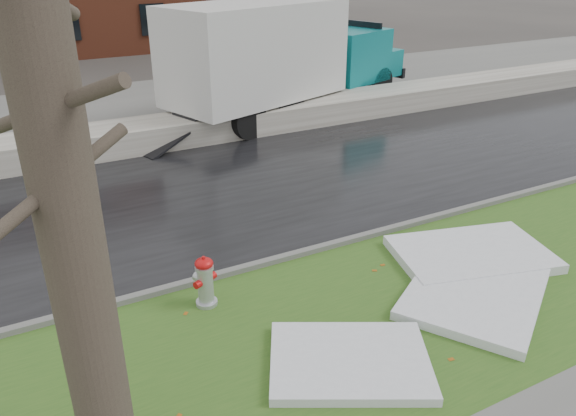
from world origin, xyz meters
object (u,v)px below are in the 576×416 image
tree (63,188)px  fire_hydrant (205,279)px  box_truck (282,56)px  worker (56,100)px

tree → fire_hydrant: bearing=52.9°
tree → box_truck: tree is taller
fire_hydrant → box_truck: (6.38, 9.59, 1.50)m
fire_hydrant → tree: (-2.05, -2.72, 3.02)m
box_truck → worker: 7.34m
fire_hydrant → box_truck: box_truck is taller
tree → worker: 11.91m
fire_hydrant → tree: 4.56m
fire_hydrant → worker: size_ratio=0.57×
fire_hydrant → worker: bearing=71.0°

